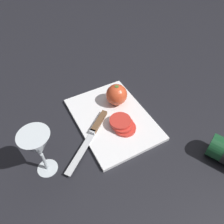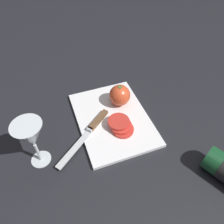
{
  "view_description": "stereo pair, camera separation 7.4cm",
  "coord_description": "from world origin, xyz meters",
  "px_view_note": "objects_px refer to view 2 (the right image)",
  "views": [
    {
      "loc": [
        0.5,
        -0.24,
        0.59
      ],
      "look_at": [
        0.06,
        -0.0,
        0.04
      ],
      "focal_mm": 35.0,
      "sensor_mm": 36.0,
      "label": 1
    },
    {
      "loc": [
        0.53,
        -0.17,
        0.59
      ],
      "look_at": [
        0.06,
        -0.0,
        0.04
      ],
      "focal_mm": 35.0,
      "sensor_mm": 36.0,
      "label": 2
    }
  ],
  "objects_px": {
    "wine_glass": "(31,137)",
    "tomato_slice_stack_near": "(121,126)",
    "whole_tomato": "(119,95)",
    "knife": "(93,126)"
  },
  "relations": [
    {
      "from": "whole_tomato",
      "to": "knife",
      "type": "bearing_deg",
      "value": -56.85
    },
    {
      "from": "wine_glass",
      "to": "tomato_slice_stack_near",
      "type": "distance_m",
      "value": 0.28
    },
    {
      "from": "whole_tomato",
      "to": "knife",
      "type": "distance_m",
      "value": 0.15
    },
    {
      "from": "knife",
      "to": "tomato_slice_stack_near",
      "type": "height_order",
      "value": "tomato_slice_stack_near"
    },
    {
      "from": "wine_glass",
      "to": "whole_tomato",
      "type": "xyz_separation_m",
      "value": [
        -0.14,
        0.31,
        -0.07
      ]
    },
    {
      "from": "whole_tomato",
      "to": "tomato_slice_stack_near",
      "type": "height_order",
      "value": "whole_tomato"
    },
    {
      "from": "tomato_slice_stack_near",
      "to": "whole_tomato",
      "type": "bearing_deg",
      "value": 161.18
    },
    {
      "from": "wine_glass",
      "to": "tomato_slice_stack_near",
      "type": "height_order",
      "value": "wine_glass"
    },
    {
      "from": "wine_glass",
      "to": "knife",
      "type": "height_order",
      "value": "wine_glass"
    },
    {
      "from": "wine_glass",
      "to": "knife",
      "type": "relative_size",
      "value": 0.76
    }
  ]
}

